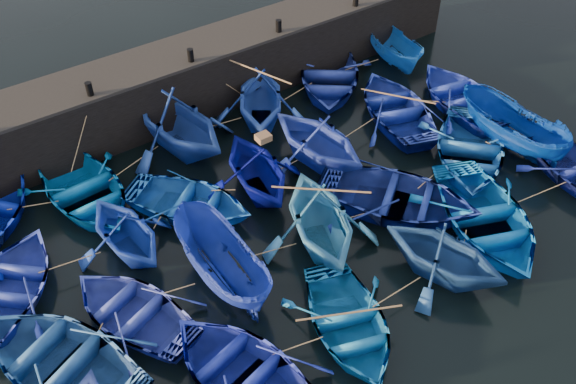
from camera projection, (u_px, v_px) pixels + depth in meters
ground at (346, 265)px, 20.15m from camera, size 120.00×120.00×0.00m
quay_wall at (184, 81)px, 25.67m from camera, size 26.00×2.50×2.50m
quay_top at (180, 52)px, 24.79m from camera, size 26.00×2.50×0.12m
bollard_1 at (89, 89)px, 22.35m from camera, size 0.24×0.24×0.50m
bollard_2 at (191, 55)px, 24.04m from camera, size 0.24×0.24×0.50m
bollard_3 at (279, 26)px, 25.73m from camera, size 0.24×0.24×0.50m
bollard_4 at (356, 0)px, 27.42m from camera, size 0.24×0.24×0.50m
boat_1 at (84, 191)px, 21.90m from camera, size 3.96×5.33×1.06m
boat_2 at (177, 122)px, 23.58m from camera, size 5.01×5.56×2.58m
boat_3 at (260, 98)px, 25.01m from camera, size 5.51×5.68×2.29m
boat_4 at (329, 76)px, 27.24m from camera, size 6.28×6.53×1.10m
boat_5 at (394, 49)px, 28.50m from camera, size 2.26×4.18×1.53m
boat_6 at (9, 288)px, 18.84m from camera, size 5.60×5.71×0.97m
boat_7 at (125, 231)px, 19.89m from camera, size 3.52×3.97×1.94m
boat_8 at (188, 203)px, 21.57m from camera, size 5.29×5.57×0.94m
boat_9 at (257, 168)px, 21.95m from camera, size 4.16×4.62×2.15m
boat_10 at (318, 139)px, 23.09m from camera, size 4.33×4.83×2.27m
boat_11 at (396, 108)px, 25.58m from camera, size 4.99×5.90×1.04m
boat_12 at (461, 96)px, 26.22m from camera, size 4.41×5.52×1.02m
boat_13 at (61, 359)px, 16.99m from camera, size 5.58×6.31×1.08m
boat_14 at (133, 311)px, 18.28m from camera, size 4.41×5.13×0.90m
boat_15 at (221, 263)px, 19.04m from camera, size 1.74×4.52×1.74m
boat_16 at (320, 218)px, 20.03m from camera, size 5.10×5.47×2.34m
boat_17 at (398, 198)px, 21.58m from camera, size 6.43×6.79×1.15m
boat_18 at (469, 151)px, 23.52m from camera, size 6.37×6.36×1.09m
boat_19 at (511, 130)px, 23.87m from camera, size 2.23×4.82×1.81m
boat_21 at (244, 373)px, 16.72m from camera, size 4.61×5.63×1.02m
boat_22 at (348, 324)px, 17.94m from camera, size 4.35×5.15×0.91m
boat_23 at (445, 254)px, 19.11m from camera, size 4.50×4.83×2.06m
boat_24 at (486, 218)px, 20.87m from camera, size 5.64×6.52×1.13m
wooden_crate at (263, 138)px, 21.27m from camera, size 0.47×0.40×0.23m
mooring_ropes at (263, 158)px, 22.67m from camera, size 18.21×11.61×2.10m
loose_oars at (332, 154)px, 21.56m from camera, size 10.37×12.04×1.49m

